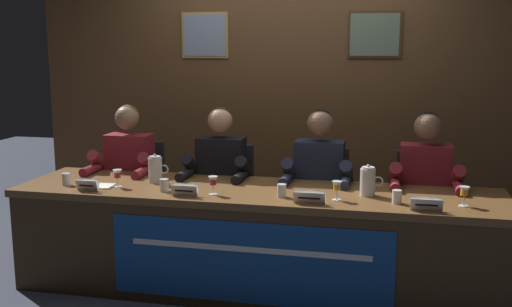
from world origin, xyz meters
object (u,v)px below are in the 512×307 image
Objects in this scene: chair_center_right at (320,209)px; water_pitcher_right_side at (368,181)px; nameplate_center_left at (185,190)px; water_cup_far_right at (397,197)px; panelist_far_right at (425,185)px; juice_glass_far_left at (117,175)px; panelist_center_left at (218,175)px; nameplate_far_left at (88,185)px; water_pitcher_left_side at (156,169)px; panelist_far_left at (126,171)px; water_cup_center_left at (164,186)px; nameplate_center_right at (309,197)px; conference_table at (253,225)px; water_cup_center_right at (282,191)px; water_cup_far_left at (66,180)px; panelist_center_right at (318,180)px; juice_glass_center_left at (213,182)px; chair_center_left at (226,204)px; nameplate_far_right at (426,204)px; juice_glass_far_right at (464,193)px; chair_far_left at (137,198)px; document_stack_far_left at (98,186)px; juice_glass_center_right at (337,187)px; chair_far_right at (422,215)px.

chair_center_right is 4.33× the size of water_pitcher_right_side.
water_cup_far_right reaches higher than nameplate_center_left.
panelist_far_right is at bearing 23.46° from nameplate_center_left.
juice_glass_far_left is 0.10× the size of panelist_center_left.
water_pitcher_left_side is (0.35, 0.34, 0.05)m from nameplate_far_left.
panelist_far_left is at bearing -172.54° from chair_center_right.
water_cup_center_left reaches higher than nameplate_center_right.
conference_table is 0.52m from nameplate_center_left.
water_cup_center_left is 1.00× the size of water_cup_center_right.
water_cup_far_left is 1.81m from panelist_center_right.
nameplate_far_left is 1.79× the size of water_cup_far_left.
panelist_center_left is at bearing 30.15° from water_cup_far_left.
nameplate_far_left is at bearing -135.11° from juice_glass_far_left.
juice_glass_center_left is 0.10× the size of panelist_center_right.
juice_glass_far_left is at bearing -175.41° from water_pitcher_right_side.
water_cup_far_left is 0.93m from nameplate_center_left.
panelist_far_left is 0.80m from water_cup_center_left.
juice_glass_far_left is 1.57m from chair_center_right.
water_cup_far_left is at bearing -141.71° from chair_center_left.
nameplate_far_right is 0.90× the size of water_pitcher_left_side.
juice_glass_far_right is at bearing -1.59° from conference_table.
chair_far_left is 0.84m from panelist_center_left.
nameplate_center_right is 0.70m from nameplate_far_right.
water_cup_far_right is (2.05, 0.13, -0.00)m from nameplate_far_left.
nameplate_far_right is 0.85× the size of document_stack_far_left.
panelist_far_left and panelist_center_left have the same top height.
conference_table is 27.03× the size of juice_glass_center_left.
nameplate_far_left reaches higher than conference_table.
panelist_center_right is at bearing 108.38° from juice_glass_center_right.
panelist_far_left reaches higher than chair_far_right.
panelist_center_right is (1.34, 0.53, -0.09)m from juice_glass_far_left.
nameplate_center_left is 1.76m from juice_glass_far_right.
chair_center_left is at bearing 180.00° from chair_center_right.
chair_far_left reaches higher than juice_glass_center_right.
panelist_center_left is 0.62m from water_cup_center_left.
juice_glass_center_left and juice_glass_far_right have the same top height.
water_cup_center_right is 0.40× the size of water_pitcher_left_side.
conference_table is 0.98m from water_cup_far_right.
chair_center_left is at bearing 99.76° from juice_glass_center_left.
juice_glass_far_right is at bearing -74.91° from chair_far_right.
document_stack_far_left is at bearing -159.15° from panelist_center_right.
chair_far_left is at bearing 165.32° from panelist_center_left.
water_cup_far_left is at bearing 151.69° from nameplate_far_left.
chair_far_right is 0.84m from water_cup_far_right.
chair_far_left is at bearing 150.88° from water_cup_center_right.
document_stack_far_left is (-1.09, -0.06, 0.23)m from conference_table.
nameplate_center_right is 2.33× the size of water_cup_far_right.
chair_center_right is 1.31m from water_pitcher_left_side.
juice_glass_center_right reaches higher than conference_table.
water_cup_center_left is 0.09× the size of chair_far_right.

